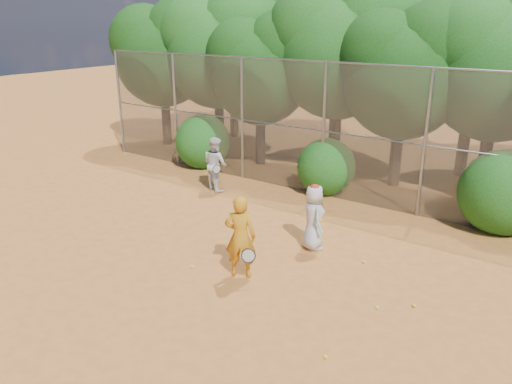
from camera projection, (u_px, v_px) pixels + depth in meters
The scene contains 22 objects.
ground at pixel (226, 285), 10.28m from camera, with size 80.00×80.00×0.00m, color #AC6126.
fence_back at pixel (351, 133), 14.29m from camera, with size 20.05×0.09×4.03m.
tree_0 at pixel (164, 49), 20.26m from camera, with size 4.38×3.81×6.00m.
tree_1 at pixel (219, 45), 19.22m from camera, with size 4.64×4.03×6.35m.
tree_2 at pixel (262, 65), 17.53m from camera, with size 3.99×3.47×5.47m.
tree_3 at pixel (341, 42), 16.68m from camera, with size 4.89×4.26×6.70m.
tree_4 at pixel (406, 67), 15.08m from camera, with size 4.19×3.64×5.73m.
tree_5 at pixel (503, 59), 14.26m from camera, with size 4.51×3.92×6.17m.
tree_9 at pixel (235, 37), 21.48m from camera, with size 4.83×4.20×6.62m.
tree_10 at pixel (343, 32), 18.84m from camera, with size 5.15×4.48×7.06m.
tree_11 at pixel (479, 51), 15.99m from camera, with size 4.64×4.03×6.35m.
bush_0 at pixel (203, 139), 18.04m from camera, with size 2.00×2.00×2.00m, color #154F13.
bush_1 at pixel (326, 164), 15.38m from camera, with size 1.80×1.80×1.80m, color #154F13.
bush_2 at pixel (504, 189), 12.62m from camera, with size 2.20×2.20×2.20m, color #154F13.
player_yellow at pixel (240, 237), 10.35m from camera, with size 0.90×0.67×1.80m.
player_teen at pixel (314, 217), 11.65m from camera, with size 0.90×0.89×1.60m.
player_white at pixel (215, 164), 15.61m from camera, with size 0.98×0.86×1.70m.
ball_0 at pixel (414, 306), 9.47m from camera, with size 0.07×0.07×0.07m, color #CAD927.
ball_1 at pixel (364, 262), 11.15m from camera, with size 0.07×0.07×0.07m, color #CAD927.
ball_2 at pixel (325, 357), 8.06m from camera, with size 0.07×0.07×0.07m, color #CAD927.
ball_3 at pixel (377, 308), 9.41m from camera, with size 0.07×0.07×0.07m, color #CAD927.
ball_4 at pixel (192, 267), 10.94m from camera, with size 0.07×0.07×0.07m, color #CAD927.
Camera 1 is at (5.68, -7.06, 5.24)m, focal length 35.00 mm.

